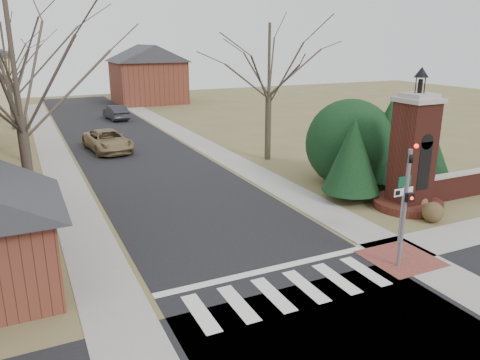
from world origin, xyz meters
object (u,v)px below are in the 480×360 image
pickup_truck (108,141)px  brick_gate_monument (412,163)px  traffic_signal_pole (406,197)px  distant_car (116,112)px  sign_post (403,197)px

pickup_truck → brick_gate_monument: bearing=-65.7°
traffic_signal_pole → distant_car: traffic_signal_pole is taller
traffic_signal_pole → pickup_truck: (-5.90, 22.31, -1.84)m
brick_gate_monument → traffic_signal_pole: bearing=-136.8°
brick_gate_monument → pickup_truck: brick_gate_monument is taller
sign_post → distant_car: bearing=96.6°
sign_post → pickup_truck: sign_post is taller
pickup_truck → distant_car: 13.87m
traffic_signal_pole → pickup_truck: traffic_signal_pole is taller
traffic_signal_pole → sign_post: size_ratio=1.64×
sign_post → distant_car: 34.64m
sign_post → pickup_truck: 22.13m
sign_post → distant_car: sign_post is taller
traffic_signal_pole → distant_car: 35.96m
brick_gate_monument → distant_car: bearing=103.3°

